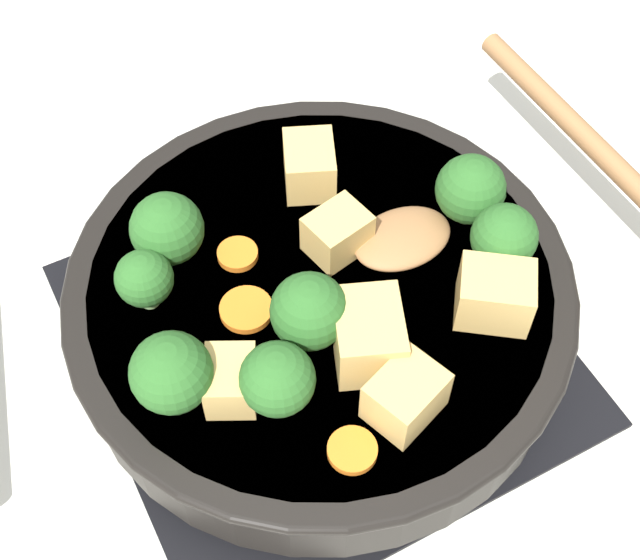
{
  "coord_description": "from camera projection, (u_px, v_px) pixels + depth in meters",
  "views": [
    {
      "loc": [
        0.29,
        -0.15,
        0.55
      ],
      "look_at": [
        0.0,
        0.0,
        0.08
      ],
      "focal_mm": 50.0,
      "sensor_mm": 36.0,
      "label": 1
    }
  ],
  "objects": [
    {
      "name": "broccoli_floret_near_spoon",
      "position": [
        277.0,
        380.0,
        0.5
      ],
      "size": [
        0.04,
        0.04,
        0.05
      ],
      "color": "#709956",
      "rests_on": "skillet_pan"
    },
    {
      "name": "broccoli_floret_center_top",
      "position": [
        171.0,
        373.0,
        0.5
      ],
      "size": [
        0.05,
        0.05,
        0.05
      ],
      "color": "#709956",
      "rests_on": "skillet_pan"
    },
    {
      "name": "wooden_spoon",
      "position": [
        519.0,
        183.0,
        0.61
      ],
      "size": [
        0.26,
        0.21,
        0.02
      ],
      "color": "olive",
      "rests_on": "skillet_pan"
    },
    {
      "name": "front_burner_grate",
      "position": [
        320.0,
        335.0,
        0.63
      ],
      "size": [
        0.31,
        0.31,
        0.03
      ],
      "color": "black",
      "rests_on": "ground_plane"
    },
    {
      "name": "tofu_cube_front_piece",
      "position": [
        413.0,
        393.0,
        0.51
      ],
      "size": [
        0.05,
        0.05,
        0.03
      ],
      "primitive_type": "cube",
      "rotation": [
        0.0,
        0.0,
        1.92
      ],
      "color": "tan",
      "rests_on": "skillet_pan"
    },
    {
      "name": "carrot_slice_near_center",
      "position": [
        245.0,
        307.0,
        0.56
      ],
      "size": [
        0.03,
        0.03,
        0.01
      ],
      "primitive_type": "cylinder",
      "color": "orange",
      "rests_on": "skillet_pan"
    },
    {
      "name": "broccoli_floret_south_cluster",
      "position": [
        472.0,
        192.0,
        0.58
      ],
      "size": [
        0.05,
        0.05,
        0.05
      ],
      "color": "#709956",
      "rests_on": "skillet_pan"
    },
    {
      "name": "skillet_pan",
      "position": [
        316.0,
        301.0,
        0.59
      ],
      "size": [
        0.33,
        0.46,
        0.05
      ],
      "color": "black",
      "rests_on": "front_burner_grate"
    },
    {
      "name": "carrot_slice_orange_thin",
      "position": [
        352.0,
        450.0,
        0.5
      ],
      "size": [
        0.03,
        0.03,
        0.01
      ],
      "primitive_type": "cylinder",
      "color": "orange",
      "rests_on": "skillet_pan"
    },
    {
      "name": "tofu_cube_near_handle",
      "position": [
        369.0,
        335.0,
        0.52
      ],
      "size": [
        0.06,
        0.06,
        0.04
      ],
      "primitive_type": "cube",
      "rotation": [
        0.0,
        0.0,
        5.9
      ],
      "color": "tan",
      "rests_on": "skillet_pan"
    },
    {
      "name": "broccoli_floret_east_rim",
      "position": [
        144.0,
        279.0,
        0.54
      ],
      "size": [
        0.04,
        0.04,
        0.04
      ],
      "color": "#709956",
      "rests_on": "skillet_pan"
    },
    {
      "name": "tofu_cube_east_chunk",
      "position": [
        231.0,
        381.0,
        0.51
      ],
      "size": [
        0.05,
        0.04,
        0.03
      ],
      "primitive_type": "cube",
      "rotation": [
        0.0,
        0.0,
        5.81
      ],
      "color": "tan",
      "rests_on": "skillet_pan"
    },
    {
      "name": "tofu_cube_back_piece",
      "position": [
        309.0,
        166.0,
        0.6
      ],
      "size": [
        0.05,
        0.05,
        0.03
      ],
      "primitive_type": "cube",
      "rotation": [
        0.0,
        0.0,
        5.88
      ],
      "color": "tan",
      "rests_on": "skillet_pan"
    },
    {
      "name": "carrot_slice_edge_slice",
      "position": [
        238.0,
        254.0,
        0.58
      ],
      "size": [
        0.03,
        0.03,
        0.01
      ],
      "primitive_type": "cylinder",
      "color": "orange",
      "rests_on": "skillet_pan"
    },
    {
      "name": "broccoli_floret_mid_floret",
      "position": [
        167.0,
        229.0,
        0.56
      ],
      "size": [
        0.05,
        0.05,
        0.05
      ],
      "color": "#709956",
      "rests_on": "skillet_pan"
    },
    {
      "name": "tofu_cube_west_chunk",
      "position": [
        495.0,
        295.0,
        0.54
      ],
      "size": [
        0.06,
        0.06,
        0.04
      ],
      "primitive_type": "cube",
      "rotation": [
        0.0,
        0.0,
        4.08
      ],
      "color": "tan",
      "rests_on": "skillet_pan"
    },
    {
      "name": "tofu_cube_center_large",
      "position": [
        337.0,
        233.0,
        0.57
      ],
      "size": [
        0.04,
        0.04,
        0.03
      ],
      "primitive_type": "cube",
      "rotation": [
        0.0,
        0.0,
        4.92
      ],
      "color": "tan",
      "rests_on": "skillet_pan"
    },
    {
      "name": "ground_plane",
      "position": [
        320.0,
        344.0,
        0.64
      ],
      "size": [
        2.4,
        2.4,
        0.0
      ],
      "primitive_type": "plane",
      "color": "silver"
    },
    {
      "name": "broccoli_floret_north_edge",
      "position": [
        309.0,
        311.0,
        0.52
      ],
      "size": [
        0.05,
        0.05,
        0.05
      ],
      "color": "#709956",
      "rests_on": "skillet_pan"
    },
    {
      "name": "broccoli_floret_west_rim",
      "position": [
        504.0,
        237.0,
        0.56
      ],
      "size": [
        0.04,
        0.04,
        0.05
      ],
      "color": "#709956",
      "rests_on": "skillet_pan"
    }
  ]
}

